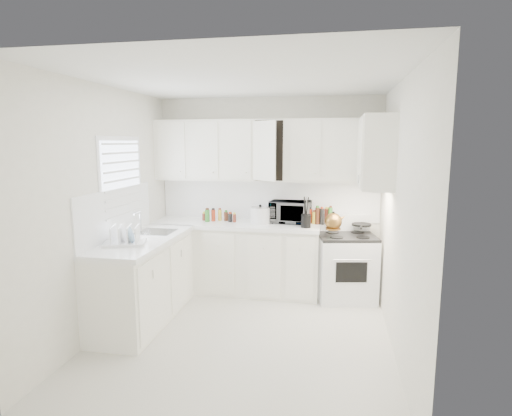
% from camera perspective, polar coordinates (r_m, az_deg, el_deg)
% --- Properties ---
extents(floor, '(3.20, 3.20, 0.00)m').
position_cam_1_polar(floor, '(4.58, -1.68, -17.05)').
color(floor, silver).
rests_on(floor, ground).
extents(ceiling, '(3.20, 3.20, 0.00)m').
position_cam_1_polar(ceiling, '(4.16, -1.86, 17.15)').
color(ceiling, white).
rests_on(ceiling, ground).
extents(wall_back, '(3.00, 0.00, 3.00)m').
position_cam_1_polar(wall_back, '(5.73, 1.66, 1.89)').
color(wall_back, white).
rests_on(wall_back, ground).
extents(wall_front, '(3.00, 0.00, 3.00)m').
position_cam_1_polar(wall_front, '(2.67, -9.17, -6.58)').
color(wall_front, white).
rests_on(wall_front, ground).
extents(wall_left, '(0.00, 3.20, 3.20)m').
position_cam_1_polar(wall_left, '(4.73, -19.83, -0.19)').
color(wall_left, white).
rests_on(wall_left, ground).
extents(wall_right, '(0.00, 3.20, 3.20)m').
position_cam_1_polar(wall_right, '(4.13, 19.03, -1.42)').
color(wall_right, white).
rests_on(wall_right, ground).
extents(window_blinds, '(0.06, 0.96, 1.06)m').
position_cam_1_polar(window_blinds, '(4.99, -17.76, 3.28)').
color(window_blinds, white).
rests_on(window_blinds, wall_left).
extents(lower_cabinets_back, '(2.22, 0.60, 0.90)m').
position_cam_1_polar(lower_cabinets_back, '(5.69, -2.77, -6.93)').
color(lower_cabinets_back, white).
rests_on(lower_cabinets_back, floor).
extents(lower_cabinets_left, '(0.60, 1.60, 0.90)m').
position_cam_1_polar(lower_cabinets_left, '(4.96, -15.08, -9.67)').
color(lower_cabinets_left, white).
rests_on(lower_cabinets_left, floor).
extents(countertop_back, '(2.24, 0.64, 0.05)m').
position_cam_1_polar(countertop_back, '(5.57, -2.83, -2.25)').
color(countertop_back, white).
rests_on(countertop_back, lower_cabinets_back).
extents(countertop_left, '(0.64, 1.62, 0.05)m').
position_cam_1_polar(countertop_left, '(4.82, -15.21, -4.33)').
color(countertop_left, white).
rests_on(countertop_left, lower_cabinets_left).
extents(backsplash_back, '(2.98, 0.02, 0.55)m').
position_cam_1_polar(backsplash_back, '(5.73, 1.64, 1.13)').
color(backsplash_back, white).
rests_on(backsplash_back, wall_back).
extents(backsplash_left, '(0.02, 1.60, 0.55)m').
position_cam_1_polar(backsplash_left, '(4.90, -18.51, -0.69)').
color(backsplash_left, white).
rests_on(backsplash_left, wall_left).
extents(upper_cabinets_back, '(3.00, 0.33, 0.80)m').
position_cam_1_polar(upper_cabinets_back, '(5.55, 1.40, 3.73)').
color(upper_cabinets_back, white).
rests_on(upper_cabinets_back, wall_back).
extents(upper_cabinets_right, '(0.33, 0.90, 0.80)m').
position_cam_1_polar(upper_cabinets_right, '(4.89, 15.87, 2.66)').
color(upper_cabinets_right, white).
rests_on(upper_cabinets_right, wall_right).
extents(sink, '(0.42, 0.38, 0.30)m').
position_cam_1_polar(sink, '(5.10, -13.57, -1.87)').
color(sink, gray).
rests_on(sink, countertop_left).
extents(stove, '(0.80, 0.70, 1.08)m').
position_cam_1_polar(stove, '(5.48, 12.26, -6.75)').
color(stove, white).
rests_on(stove, floor).
extents(tea_kettle, '(0.30, 0.27, 0.24)m').
position_cam_1_polar(tea_kettle, '(5.21, 10.52, -1.65)').
color(tea_kettle, olive).
rests_on(tea_kettle, stove).
extents(frying_pan, '(0.28, 0.44, 0.04)m').
position_cam_1_polar(frying_pan, '(5.55, 14.22, -2.14)').
color(frying_pan, black).
rests_on(frying_pan, stove).
extents(microwave, '(0.55, 0.34, 0.35)m').
position_cam_1_polar(microwave, '(5.55, 4.70, -0.19)').
color(microwave, gray).
rests_on(microwave, countertop_back).
extents(rice_cooker, '(0.25, 0.25, 0.25)m').
position_cam_1_polar(rice_cooker, '(5.47, 0.58, -0.83)').
color(rice_cooker, white).
rests_on(rice_cooker, countertop_back).
extents(paper_towel, '(0.12, 0.12, 0.27)m').
position_cam_1_polar(paper_towel, '(5.61, 1.88, -0.49)').
color(paper_towel, white).
rests_on(paper_towel, countertop_back).
extents(utensil_crock, '(0.17, 0.17, 0.40)m').
position_cam_1_polar(utensil_crock, '(5.24, 6.85, -0.51)').
color(utensil_crock, black).
rests_on(utensil_crock, countertop_back).
extents(dish_rack, '(0.49, 0.42, 0.23)m').
position_cam_1_polar(dish_rack, '(4.58, -17.55, -3.38)').
color(dish_rack, white).
rests_on(dish_rack, countertop_left).
extents(spice_left_0, '(0.06, 0.06, 0.13)m').
position_cam_1_polar(spice_left_0, '(5.79, -6.97, -0.95)').
color(spice_left_0, maroon).
rests_on(spice_left_0, countertop_back).
extents(spice_left_1, '(0.06, 0.06, 0.13)m').
position_cam_1_polar(spice_left_1, '(5.69, -6.52, -1.13)').
color(spice_left_1, '#32832B').
rests_on(spice_left_1, countertop_back).
extents(spice_left_2, '(0.06, 0.06, 0.13)m').
position_cam_1_polar(spice_left_2, '(5.75, -5.54, -1.00)').
color(spice_left_2, '#B53418').
rests_on(spice_left_2, countertop_back).
extents(spice_left_3, '(0.06, 0.06, 0.13)m').
position_cam_1_polar(spice_left_3, '(5.65, -5.07, -1.18)').
color(spice_left_3, yellow).
rests_on(spice_left_3, countertop_back).
extents(spice_left_4, '(0.06, 0.06, 0.13)m').
position_cam_1_polar(spice_left_4, '(5.71, -4.10, -1.05)').
color(spice_left_4, '#532917').
rests_on(spice_left_4, countertop_back).
extents(spice_left_5, '(0.06, 0.06, 0.13)m').
position_cam_1_polar(spice_left_5, '(5.61, -3.59, -1.24)').
color(spice_left_5, black).
rests_on(spice_left_5, countertop_back).
extents(spice_left_6, '(0.06, 0.06, 0.13)m').
position_cam_1_polar(spice_left_6, '(5.68, -2.63, -1.10)').
color(spice_left_6, maroon).
rests_on(spice_left_6, countertop_back).
extents(sauce_right_0, '(0.06, 0.06, 0.19)m').
position_cam_1_polar(sauce_right_0, '(5.57, 7.32, -1.05)').
color(sauce_right_0, '#B53418').
rests_on(sauce_right_0, countertop_back).
extents(sauce_right_1, '(0.06, 0.06, 0.19)m').
position_cam_1_polar(sauce_right_1, '(5.51, 7.86, -1.17)').
color(sauce_right_1, yellow).
rests_on(sauce_right_1, countertop_back).
extents(sauce_right_2, '(0.06, 0.06, 0.19)m').
position_cam_1_polar(sauce_right_2, '(5.57, 8.45, -1.08)').
color(sauce_right_2, '#532917').
rests_on(sauce_right_2, countertop_back).
extents(sauce_right_3, '(0.06, 0.06, 0.19)m').
position_cam_1_polar(sauce_right_3, '(5.51, 9.00, -1.20)').
color(sauce_right_3, black).
rests_on(sauce_right_3, countertop_back).
extents(sauce_right_4, '(0.06, 0.06, 0.19)m').
position_cam_1_polar(sauce_right_4, '(5.56, 9.58, -1.11)').
color(sauce_right_4, maroon).
rests_on(sauce_right_4, countertop_back).
extents(sauce_right_5, '(0.06, 0.06, 0.19)m').
position_cam_1_polar(sauce_right_5, '(5.50, 10.14, -1.24)').
color(sauce_right_5, '#32832B').
rests_on(sauce_right_5, countertop_back).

